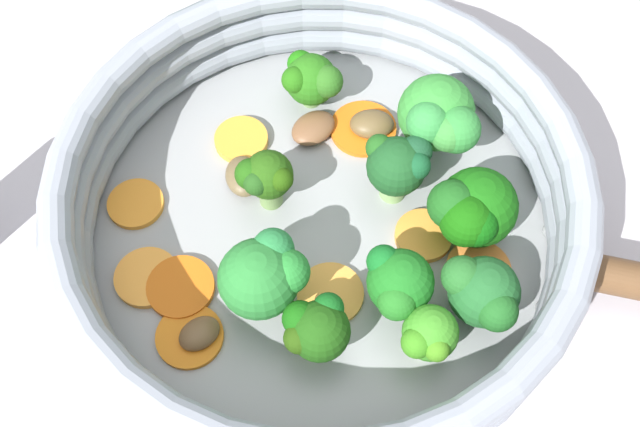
{
  "coord_description": "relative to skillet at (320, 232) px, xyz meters",
  "views": [
    {
      "loc": [
        -0.19,
        0.1,
        0.41
      ],
      "look_at": [
        0.0,
        0.0,
        0.03
      ],
      "focal_mm": 42.0,
      "sensor_mm": 36.0,
      "label": 1
    }
  ],
  "objects": [
    {
      "name": "mushroom_piece_0",
      "position": [
        0.05,
        -0.06,
        0.02
      ],
      "size": [
        0.03,
        0.03,
        0.01
      ],
      "primitive_type": "ellipsoid",
      "rotation": [
        0.0,
        0.0,
        4.25
      ],
      "color": "brown",
      "rests_on": "skillet"
    },
    {
      "name": "skillet_rim_wall",
      "position": [
        0.0,
        0.0,
        0.04
      ],
      "size": [
        0.3,
        0.3,
        0.06
      ],
      "color": "#8C93A0",
      "rests_on": "skillet"
    },
    {
      "name": "broccoli_floret_4",
      "position": [
        -0.09,
        -0.01,
        0.03
      ],
      "size": [
        0.03,
        0.03,
        0.04
      ],
      "color": "#8DAC6C",
      "rests_on": "skillet"
    },
    {
      "name": "broccoli_floret_7",
      "position": [
        -0.04,
        -0.07,
        0.04
      ],
      "size": [
        0.05,
        0.05,
        0.05
      ],
      "color": "#618651",
      "rests_on": "skillet"
    },
    {
      "name": "mushroom_piece_3",
      "position": [
        0.05,
        0.03,
        0.01
      ],
      "size": [
        0.03,
        0.03,
        0.01
      ],
      "primitive_type": "ellipsoid",
      "rotation": [
        0.0,
        0.0,
        6.03
      ],
      "color": "brown",
      "rests_on": "skillet"
    },
    {
      "name": "carrot_slice_6",
      "position": [
        -0.03,
        0.1,
        0.01
      ],
      "size": [
        0.05,
        0.05,
        0.0
      ],
      "primitive_type": "cylinder",
      "rotation": [
        0.0,
        0.0,
        5.18
      ],
      "color": "orange",
      "rests_on": "skillet"
    },
    {
      "name": "broccoli_floret_8",
      "position": [
        -0.06,
        -0.01,
        0.03
      ],
      "size": [
        0.04,
        0.04,
        0.04
      ],
      "color": "#86A964",
      "rests_on": "skillet"
    },
    {
      "name": "broccoli_floret_2",
      "position": [
        0.02,
        -0.09,
        0.04
      ],
      "size": [
        0.05,
        0.05,
        0.06
      ],
      "color": "#698653",
      "rests_on": "skillet"
    },
    {
      "name": "broccoli_floret_5",
      "position": [
        0.09,
        -0.04,
        0.03
      ],
      "size": [
        0.04,
        0.04,
        0.04
      ],
      "color": "#6D944F",
      "rests_on": "skillet"
    },
    {
      "name": "carrot_slice_5",
      "position": [
        -0.0,
        0.09,
        0.01
      ],
      "size": [
        0.05,
        0.05,
        0.0
      ],
      "primitive_type": "cylinder",
      "rotation": [
        0.0,
        0.0,
        1.18
      ],
      "color": "orange",
      "rests_on": "skillet"
    },
    {
      "name": "skillet",
      "position": [
        0.0,
        0.0,
        0.0
      ],
      "size": [
        0.28,
        0.28,
        0.02
      ],
      "primitive_type": "cylinder",
      "color": "#939699",
      "rests_on": "ground_plane"
    },
    {
      "name": "broccoli_floret_9",
      "position": [
        -0.03,
        0.05,
        0.04
      ],
      "size": [
        0.04,
        0.05,
        0.06
      ],
      "color": "#79A45F",
      "rests_on": "skillet"
    },
    {
      "name": "carrot_slice_3",
      "position": [
        -0.04,
        0.02,
        0.01
      ],
      "size": [
        0.05,
        0.05,
        0.0
      ],
      "primitive_type": "cylinder",
      "rotation": [
        0.0,
        0.0,
        2.01
      ],
      "color": "#EF9D3E",
      "rests_on": "skillet"
    },
    {
      "name": "skillet_rivet_right",
      "position": [
        -0.07,
        -0.12,
        0.01
      ],
      "size": [
        0.01,
        0.01,
        0.01
      ],
      "primitive_type": "sphere",
      "color": "#96999B",
      "rests_on": "skillet"
    },
    {
      "name": "ground_plane",
      "position": [
        0.0,
        0.0,
        -0.01
      ],
      "size": [
        4.0,
        4.0,
        0.0
      ],
      "primitive_type": "plane",
      "color": "#BCB5BE"
    },
    {
      "name": "carrot_slice_8",
      "position": [
        0.01,
        0.1,
        0.01
      ],
      "size": [
        0.04,
        0.04,
        0.0
      ],
      "primitive_type": "cylinder",
      "rotation": [
        0.0,
        0.0,
        3.35
      ],
      "color": "#F99C38",
      "rests_on": "skillet"
    },
    {
      "name": "carrot_slice_7",
      "position": [
        0.06,
        0.09,
        0.01
      ],
      "size": [
        0.05,
        0.05,
        0.0
      ],
      "primitive_type": "cylinder",
      "rotation": [
        0.0,
        0.0,
        3.99
      ],
      "color": "orange",
      "rests_on": "skillet"
    },
    {
      "name": "carrot_slice_0",
      "position": [
        -0.04,
        -0.05,
        0.01
      ],
      "size": [
        0.05,
        0.05,
        0.01
      ],
      "primitive_type": "cylinder",
      "rotation": [
        0.0,
        0.0,
        4.15
      ],
      "color": "#F99B39",
      "rests_on": "skillet"
    },
    {
      "name": "broccoli_floret_0",
      "position": [
        -0.07,
        0.04,
        0.03
      ],
      "size": [
        0.04,
        0.04,
        0.04
      ],
      "color": "#668A4D",
      "rests_on": "skillet"
    },
    {
      "name": "broccoli_floret_3",
      "position": [
        0.0,
        -0.05,
        0.04
      ],
      "size": [
        0.04,
        0.04,
        0.05
      ],
      "color": "#87B067",
      "rests_on": "skillet"
    },
    {
      "name": "broccoli_floret_1",
      "position": [
        0.03,
        0.02,
        0.04
      ],
      "size": [
        0.03,
        0.03,
        0.04
      ],
      "color": "#70914F",
      "rests_on": "skillet"
    },
    {
      "name": "mushroom_piece_1",
      "position": [
        0.06,
        -0.03,
        0.01
      ],
      "size": [
        0.03,
        0.04,
        0.01
      ],
      "primitive_type": "ellipsoid",
      "rotation": [
        0.0,
        0.0,
        4.96
      ],
      "color": "brown",
      "rests_on": "skillet"
    },
    {
      "name": "carrot_slice_1",
      "position": [
        -0.07,
        -0.07,
        0.01
      ],
      "size": [
        0.05,
        0.05,
        0.0
      ],
      "primitive_type": "cylinder",
      "rotation": [
        0.0,
        0.0,
        5.16
      ],
      "color": "orange",
      "rests_on": "skillet"
    },
    {
      "name": "broccoli_floret_6",
      "position": [
        -0.09,
        -0.05,
        0.04
      ],
      "size": [
        0.05,
        0.04,
        0.05
      ],
      "color": "#85B065",
      "rests_on": "skillet"
    },
    {
      "name": "mushroom_piece_2",
      "position": [
        -0.03,
        0.09,
        0.01
      ],
      "size": [
        0.02,
        0.03,
        0.01
      ],
      "primitive_type": "ellipsoid",
      "rotation": [
        0.0,
        0.0,
        1.71
      ],
      "color": "brown",
      "rests_on": "skillet"
    },
    {
      "name": "carrot_slice_2",
      "position": [
        0.05,
        -0.06,
        0.01
      ],
      "size": [
        0.05,
        0.05,
        0.0
      ],
      "primitive_type": "cylinder",
      "rotation": [
        0.0,
        0.0,
        2.98
      ],
      "color": "orange",
      "rests_on": "skillet"
    },
    {
      "name": "carrot_slice_4",
      "position": [
        0.08,
        0.02,
        0.01
      ],
      "size": [
        0.04,
        0.04,
        0.01
      ],
      "primitive_type": "cylinder",
      "rotation": [
        0.0,
        0.0,
        5.87
      ],
      "color": "gold",
      "rests_on": "skillet"
    },
    {
      "name": "skillet_rivet_left",
      "position": [
        -0.11,
        -0.09,
        0.01
      ],
      "size": [
        0.01,
        0.01,
        0.01
      ],
      "primitive_type": "sphere",
      "color": "gray",
      "rests_on": "skillet"
    }
  ]
}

